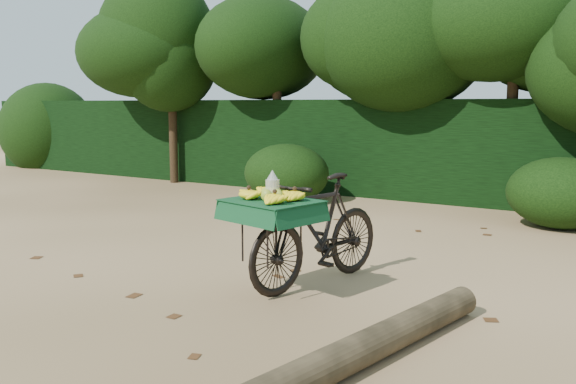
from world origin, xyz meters
The scene contains 7 objects.
ground centered at (0.00, 0.00, 0.00)m, with size 80.00×80.00×0.00m, color tan.
vendor_bicycle centered at (-0.06, 0.19, 0.54)m, with size 1.01×1.89×1.07m.
fallen_log centered at (1.06, -1.44, 0.12)m, with size 0.23×0.23×3.19m, color brown.
hedge_backdrop centered at (0.00, 6.30, 0.90)m, with size 26.00×1.80×1.80m, color black.
tree_row centered at (-0.65, 5.50, 2.00)m, with size 14.50×2.00×4.00m, color black, non-canonical shape.
bush_clumps centered at (0.50, 4.30, 0.45)m, with size 8.80×1.70×0.90m, color black, non-canonical shape.
leaf_litter centered at (0.00, 0.65, 0.01)m, with size 7.00×7.30×0.01m, color #4D2C14, non-canonical shape.
Camera 1 is at (2.72, -4.74, 1.72)m, focal length 38.00 mm.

